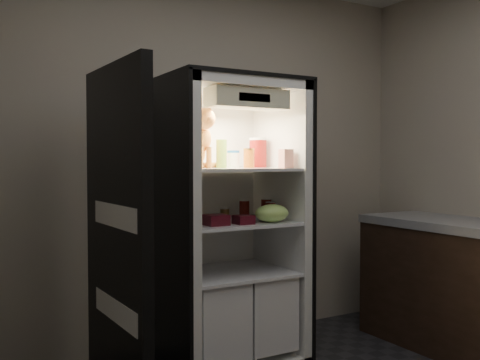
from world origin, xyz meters
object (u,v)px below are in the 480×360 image
object	(u,v)px
refrigerator	(226,242)
grape_bag	(272,213)
tabby_cat	(194,144)
berry_box_left	(216,220)
parmesan_shaker	(221,154)
pepper_jar	(258,153)
condiment_jar	(225,214)
salsa_jar	(249,158)
mayo_tub	(233,159)
soda_can_c	(271,211)
berry_box_right	(243,220)
soda_can_b	(266,208)
cream_carton	(286,159)
soda_can_a	(244,210)

from	to	relation	value
refrigerator	grape_bag	xyz separation A→B (m)	(0.20, -0.25, 0.21)
tabby_cat	berry_box_left	bearing A→B (deg)	-94.09
parmesan_shaker	pepper_jar	xyz separation A→B (m)	(0.32, 0.06, 0.01)
parmesan_shaker	berry_box_left	size ratio (longest dim) A/B	1.41
refrigerator	condiment_jar	bearing A→B (deg)	142.85
refrigerator	salsa_jar	size ratio (longest dim) A/B	14.43
refrigerator	mayo_tub	size ratio (longest dim) A/B	15.99
salsa_jar	soda_can_c	xyz separation A→B (m)	(0.11, -0.09, -0.35)
condiment_jar	berry_box_right	size ratio (longest dim) A/B	0.78
parmesan_shaker	mayo_tub	bearing A→B (deg)	28.46
pepper_jar	berry_box_left	world-z (taller)	pepper_jar
soda_can_b	soda_can_c	size ratio (longest dim) A/B	1.10
cream_carton	berry_box_left	distance (m)	0.62
soda_can_c	condiment_jar	bearing A→B (deg)	150.61
soda_can_c	berry_box_left	world-z (taller)	soda_can_c
refrigerator	tabby_cat	world-z (taller)	refrigerator
condiment_jar	pepper_jar	bearing A→B (deg)	10.26
soda_can_c	berry_box_right	bearing A→B (deg)	-159.56
soda_can_b	condiment_jar	world-z (taller)	soda_can_b
pepper_jar	cream_carton	bearing A→B (deg)	-86.55
tabby_cat	soda_can_c	world-z (taller)	tabby_cat
pepper_jar	grape_bag	size ratio (longest dim) A/B	0.89
salsa_jar	soda_can_c	world-z (taller)	salsa_jar
salsa_jar	berry_box_right	world-z (taller)	salsa_jar
tabby_cat	parmesan_shaker	distance (m)	0.19
parmesan_shaker	soda_can_b	distance (m)	0.51
refrigerator	soda_can_c	distance (m)	0.36
soda_can_a	grape_bag	xyz separation A→B (m)	(0.06, -0.26, -0.01)
condiment_jar	grape_bag	size ratio (longest dim) A/B	0.37
mayo_tub	condiment_jar	size ratio (longest dim) A/B	1.37
salsa_jar	berry_box_right	bearing A→B (deg)	-128.58
salsa_jar	condiment_jar	bearing A→B (deg)	159.90
soda_can_a	grape_bag	distance (m)	0.26
refrigerator	berry_box_right	size ratio (longest dim) A/B	17.05
salsa_jar	pepper_jar	world-z (taller)	pepper_jar
soda_can_b	soda_can_a	bearing A→B (deg)	170.20
mayo_tub	salsa_jar	world-z (taller)	salsa_jar
salsa_jar	berry_box_right	size ratio (longest dim) A/B	1.18
refrigerator	grape_bag	distance (m)	0.38
soda_can_a	soda_can_b	size ratio (longest dim) A/B	0.95
tabby_cat	salsa_jar	size ratio (longest dim) A/B	3.20
refrigerator	soda_can_a	xyz separation A→B (m)	(0.15, 0.01, 0.21)
grape_bag	berry_box_right	bearing A→B (deg)	179.11
berry_box_left	berry_box_right	distance (m)	0.18
condiment_jar	berry_box_left	distance (m)	0.29
soda_can_b	grape_bag	xyz separation A→B (m)	(-0.10, -0.23, -0.01)
parmesan_shaker	grape_bag	world-z (taller)	parmesan_shaker
refrigerator	salsa_jar	distance (m)	0.58
refrigerator	soda_can_b	distance (m)	0.37
tabby_cat	pepper_jar	distance (m)	0.51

